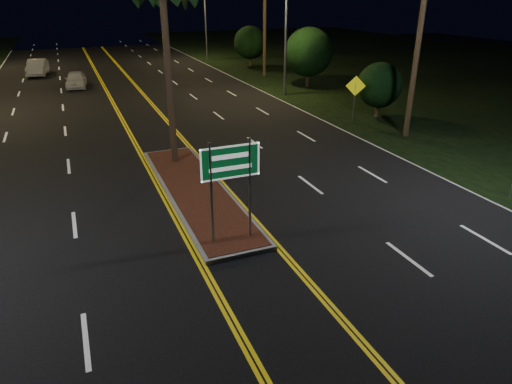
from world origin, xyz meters
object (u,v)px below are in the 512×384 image
highway_sign (230,172)px  shrub_near (380,85)px  streetlight_right_mid (281,14)px  warning_sign (355,92)px  car_far (37,66)px  shrub_mid (309,52)px  median_island (196,191)px  car_near (76,78)px  streetlight_right_far (202,6)px  shrub_far (250,42)px

highway_sign → shrub_near: highway_sign is taller
streetlight_right_mid → warning_sign: size_ratio=3.29×
shrub_near → car_far: (-19.79, 24.40, -1.13)m
shrub_mid → warning_sign: shrub_mid is taller
streetlight_right_mid → warning_sign: streetlight_right_mid is taller
streetlight_right_mid → shrub_mid: 4.90m
median_island → warning_sign: bearing=29.4°
car_near → warning_sign: size_ratio=1.63×
highway_sign → streetlight_right_far: streetlight_right_far is taller
car_far → shrub_mid: bearing=-28.8°
highway_sign → warning_sign: size_ratio=1.17×
median_island → car_far: size_ratio=2.08×
median_island → shrub_mid: bearing=50.5°
streetlight_right_mid → shrub_far: bearing=77.2°
median_island → car_near: (-3.29, 23.93, 0.66)m
streetlight_right_far → shrub_mid: size_ratio=1.95×
shrub_far → warning_sign: (-2.44, -22.60, -0.53)m
car_far → median_island: bearing=-72.1°
median_island → streetlight_right_far: 37.00m
median_island → shrub_near: size_ratio=3.11×
median_island → car_far: 32.03m
shrub_near → car_near: bearing=134.8°
median_island → streetlight_right_far: streetlight_right_far is taller
streetlight_right_mid → shrub_near: size_ratio=2.73×
shrub_far → car_near: bearing=-163.5°
streetlight_right_mid → shrub_far: 14.74m
streetlight_right_mid → shrub_far: size_ratio=2.27×
shrub_far → highway_sign: bearing=-112.6°
streetlight_right_mid → warning_sign: 9.46m
highway_sign → warning_sign: highway_sign is taller
car_near → warning_sign: bearing=-44.8°
warning_sign → streetlight_right_far: bearing=116.1°
highway_sign → median_island: bearing=90.0°
streetlight_right_mid → car_near: 17.24m
streetlight_right_mid → highway_sign: bearing=-118.9°
car_far → streetlight_right_far: bearing=18.6°
median_island → shrub_far: bearing=64.6°
car_far → warning_sign: size_ratio=1.80×
shrub_near → warning_sign: 2.22m
streetlight_right_far → shrub_far: streetlight_right_far is taller
highway_sign → warning_sign: bearing=43.0°
car_far → streetlight_right_mid: bearing=-37.6°
shrub_far → car_near: size_ratio=0.89×
shrub_far → warning_sign: size_ratio=1.45×
median_island → streetlight_right_mid: bearing=54.7°
median_island → car_far: car_far is taller
streetlight_right_mid → warning_sign: bearing=-85.0°
shrub_mid → shrub_far: 12.01m
shrub_near → shrub_mid: (0.50, 10.00, 0.78)m
shrub_far → car_far: (-20.09, 2.40, -1.52)m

